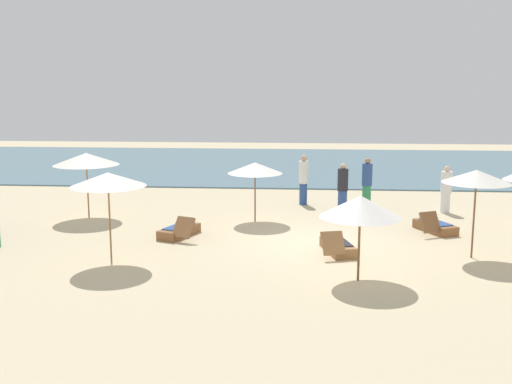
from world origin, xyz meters
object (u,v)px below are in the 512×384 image
Objects in this scene: umbrella_7 at (477,177)px; person_2 at (367,182)px; umbrella_6 at (86,159)px; lounger_3 at (337,247)px; umbrella_2 at (255,168)px; person_5 at (446,190)px; person_0 at (343,187)px; lounger_1 at (180,231)px; umbrella_3 at (360,206)px; person_3 at (303,180)px; lounger_0 at (435,226)px; umbrella_4 at (108,179)px.

person_2 is at bearing 107.03° from umbrella_7.
umbrella_6 is at bearing -163.79° from person_2.
lounger_3 is (8.17, -3.66, -1.84)m from umbrella_6.
person_5 is at bearing 16.00° from umbrella_2.
person_0 is 1.04× the size of person_5.
umbrella_7 is at bearing -32.12° from umbrella_2.
umbrella_7 is 1.29× the size of person_2.
lounger_1 is (-2.08, -2.18, -1.61)m from umbrella_2.
umbrella_3 is 1.11× the size of person_2.
umbrella_2 is at bearing -148.01° from person_0.
umbrella_2 is 3.42m from lounger_1.
person_3 is (-1.25, 8.83, -0.80)m from umbrella_3.
person_3 reaches higher than person_5.
lounger_3 is at bearing -24.12° from umbrella_6.
person_2 is at bearing 113.03° from lounger_0.
umbrella_4 is at bearing 171.41° from umbrella_3.
lounger_0 is 0.96× the size of person_2.
umbrella_3 is 1.20× the size of person_5.
person_0 is (2.98, 1.86, -0.92)m from umbrella_2.
umbrella_3 is 7.76m from person_0.
umbrella_4 reaches higher than person_2.
umbrella_3 is at bearing -91.03° from person_0.
umbrella_7 reaches higher than umbrella_3.
umbrella_4 is at bearing -123.62° from umbrella_2.
umbrella_3 is at bearing -115.85° from person_5.
umbrella_4 reaches higher than lounger_3.
umbrella_4 reaches higher than lounger_1.
umbrella_3 reaches higher than lounger_3.
umbrella_3 is 8.95m from person_3.
person_0 is (-2.62, 2.90, 0.69)m from lounger_0.
lounger_0 is at bearing 39.24° from lounger_3.
umbrella_4 is (-6.12, 0.92, 0.40)m from umbrella_3.
umbrella_7 is 1.32× the size of lounger_3.
person_3 is at bearing 98.08° from umbrella_3.
lounger_0 is 4.32m from person_2.
lounger_3 is (2.50, -3.57, -1.61)m from umbrella_2.
umbrella_7 is (5.97, -3.75, 0.36)m from umbrella_2.
person_3 is at bearing 58.41° from umbrella_4.
person_0 reaches higher than lounger_0.
umbrella_4 reaches higher than umbrella_6.
lounger_0 is 0.92× the size of person_3.
umbrella_6 is 7.89m from person_3.
person_3 is 1.12× the size of person_5.
umbrella_6 is at bearing 145.12° from umbrella_3.
person_3 is at bearing 167.68° from person_5.
umbrella_3 is 1.07× the size of person_3.
person_2 is at bearing 82.83° from umbrella_3.
person_0 is (5.07, 4.04, 0.69)m from lounger_1.
lounger_1 is (-7.69, -1.15, -0.00)m from lounger_0.
umbrella_2 is 4.65m from lounger_3.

